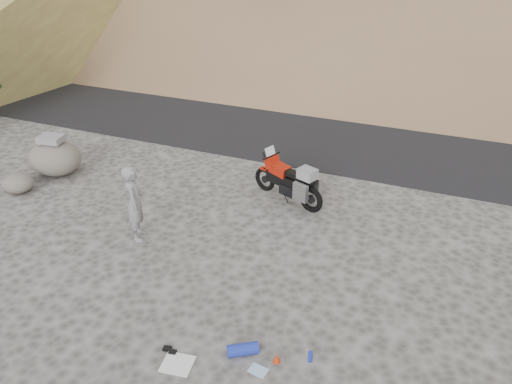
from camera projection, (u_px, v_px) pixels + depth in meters
ground at (204, 285)px, 9.51m from camera, size 140.00×140.00×0.00m
road at (328, 126)px, 16.80m from camera, size 120.00×7.00×0.05m
motorcycle at (291, 182)px, 12.06m from camera, size 2.04×1.07×1.27m
man at (140, 237)px, 10.95m from camera, size 0.66×0.74×1.71m
boulder at (55, 157)px, 13.44m from camera, size 1.49×1.28×1.12m
small_rock at (18, 183)px, 12.67m from camera, size 1.02×0.98×0.48m
gear_white_cloth at (177, 364)px, 7.82m from camera, size 0.54×0.49×0.02m
gear_blue_mat at (243, 349)px, 7.96m from camera, size 0.53×0.44×0.20m
gear_bottle at (310, 357)px, 7.83m from camera, size 0.08×0.08×0.20m
gear_funnel at (277, 358)px, 7.84m from camera, size 0.16×0.16×0.16m
gear_glove_a at (167, 349)px, 8.09m from camera, size 0.16×0.13×0.04m
gear_glove_b at (173, 352)px, 8.02m from camera, size 0.14×0.11×0.04m
gear_blue_cloth at (258, 370)px, 7.71m from camera, size 0.31×0.25×0.01m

